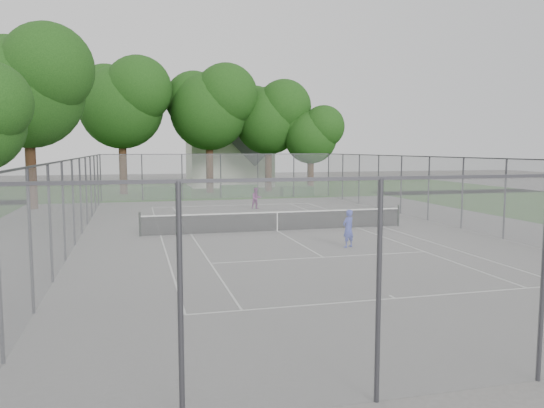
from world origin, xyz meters
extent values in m
plane|color=#63615E|center=(0.00, 0.00, 0.00)|extent=(120.00, 120.00, 0.00)
cube|color=#224D16|center=(0.00, 26.00, 0.00)|extent=(60.00, 20.00, 0.00)
cube|color=silver|center=(0.00, -11.88, 0.01)|extent=(10.97, 0.06, 0.01)
cube|color=silver|center=(0.00, 11.88, 0.01)|extent=(10.97, 0.06, 0.01)
cube|color=silver|center=(-5.49, 0.00, 0.01)|extent=(0.06, 23.77, 0.01)
cube|color=silver|center=(5.49, 0.00, 0.01)|extent=(0.06, 23.77, 0.01)
cube|color=silver|center=(-4.12, 0.00, 0.01)|extent=(0.06, 23.77, 0.01)
cube|color=silver|center=(4.12, 0.00, 0.01)|extent=(0.06, 23.77, 0.01)
cube|color=silver|center=(0.00, -6.40, 0.01)|extent=(8.23, 0.06, 0.01)
cube|color=silver|center=(0.00, 6.40, 0.01)|extent=(8.23, 0.06, 0.01)
cube|color=silver|center=(0.00, 0.00, 0.01)|extent=(0.06, 12.80, 0.01)
cube|color=silver|center=(0.00, -11.73, 0.01)|extent=(0.06, 0.30, 0.01)
cube|color=silver|center=(0.00, 11.73, 0.01)|extent=(0.06, 0.30, 0.01)
cylinder|color=black|center=(-6.39, 0.00, 0.55)|extent=(0.10, 0.10, 1.10)
cylinder|color=black|center=(6.39, 0.00, 0.55)|extent=(0.10, 0.10, 1.10)
cube|color=black|center=(0.00, 0.00, 0.45)|extent=(12.67, 0.01, 0.86)
cube|color=white|center=(0.00, 0.00, 0.91)|extent=(12.77, 0.03, 0.06)
cube|color=white|center=(0.00, 0.00, 0.44)|extent=(0.05, 0.02, 0.88)
cylinder|color=#38383D|center=(-9.00, 17.00, 1.75)|extent=(0.08, 0.08, 3.50)
cylinder|color=#38383D|center=(9.00, 17.00, 1.75)|extent=(0.08, 0.08, 3.50)
cube|color=slate|center=(0.00, -17.00, 1.75)|extent=(18.00, 0.02, 3.50)
cube|color=slate|center=(0.00, 17.00, 1.75)|extent=(18.00, 0.02, 3.50)
cube|color=slate|center=(-9.00, 0.00, 1.75)|extent=(0.02, 34.00, 3.50)
cube|color=slate|center=(9.00, 0.00, 1.75)|extent=(0.02, 34.00, 3.50)
cube|color=#38383D|center=(0.00, 17.00, 3.50)|extent=(18.00, 0.05, 0.05)
cube|color=#38383D|center=(-9.00, 0.00, 3.50)|extent=(0.05, 34.00, 0.05)
cube|color=#38383D|center=(9.00, 0.00, 3.50)|extent=(0.05, 34.00, 0.05)
cylinder|color=#351E13|center=(-7.49, 23.18, 2.48)|extent=(0.66, 0.66, 4.97)
sphere|color=#13340E|center=(-7.49, 23.18, 7.44)|extent=(7.06, 7.06, 7.06)
sphere|color=#13340E|center=(-6.07, 22.12, 8.85)|extent=(5.65, 5.65, 5.65)
sphere|color=#13340E|center=(-8.72, 24.06, 8.50)|extent=(5.30, 5.30, 5.30)
cylinder|color=#351E13|center=(-0.04, 22.94, 2.40)|extent=(0.65, 0.65, 4.81)
sphere|color=#13340E|center=(-0.04, 22.94, 7.20)|extent=(6.84, 6.84, 6.84)
sphere|color=#13340E|center=(1.33, 21.91, 8.57)|extent=(5.47, 5.47, 5.47)
sphere|color=#13340E|center=(-1.24, 23.79, 8.23)|extent=(5.13, 5.13, 5.13)
cylinder|color=#351E13|center=(5.40, 23.06, 2.15)|extent=(0.63, 0.63, 4.31)
sphere|color=#13340E|center=(5.40, 23.06, 6.45)|extent=(6.12, 6.12, 6.12)
sphere|color=#13340E|center=(6.62, 22.15, 7.67)|extent=(4.90, 4.90, 4.90)
sphere|color=#13340E|center=(4.33, 23.83, 7.37)|extent=(4.59, 4.59, 4.59)
cylinder|color=#351E13|center=(8.73, 20.84, 1.64)|extent=(0.59, 0.59, 3.29)
sphere|color=#13340E|center=(8.73, 20.84, 4.92)|extent=(4.67, 4.67, 4.67)
sphere|color=#13340E|center=(9.67, 20.14, 5.86)|extent=(3.74, 3.74, 3.74)
sphere|color=#13340E|center=(7.92, 21.42, 5.62)|extent=(3.51, 3.51, 3.51)
cylinder|color=#351E13|center=(-13.07, 13.12, 2.51)|extent=(0.66, 0.66, 5.01)
sphere|color=#13340E|center=(-13.07, 13.12, 7.50)|extent=(7.13, 7.13, 7.13)
sphere|color=#13340E|center=(-11.65, 12.05, 8.93)|extent=(5.70, 5.70, 5.70)
sphere|color=#13340E|center=(-14.32, 14.01, 8.57)|extent=(5.34, 5.34, 5.34)
cube|color=#1C4B18|center=(-4.05, 18.43, 0.45)|extent=(3.60, 1.08, 0.90)
cube|color=#1C4B18|center=(1.72, 18.47, 0.47)|extent=(3.01, 0.86, 0.95)
cube|color=#1C4B18|center=(6.53, 17.72, 0.40)|extent=(2.67, 0.98, 0.80)
cube|color=beige|center=(3.11, 30.92, 3.15)|extent=(8.39, 6.30, 6.30)
cube|color=#47474C|center=(3.11, 30.92, 6.30)|extent=(8.31, 6.51, 8.31)
imported|color=#2E3AAD|center=(1.65, -4.77, 0.76)|extent=(0.66, 0.56, 1.52)
imported|color=#7C2972|center=(1.10, 9.30, 0.70)|extent=(0.77, 0.65, 1.41)
camera|label=1|loc=(-6.57, -24.24, 3.94)|focal=35.00mm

